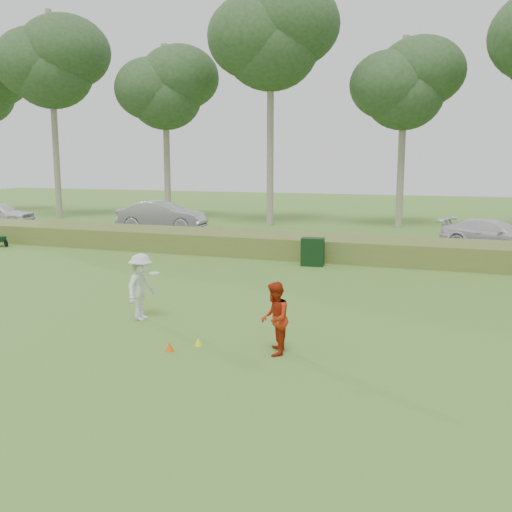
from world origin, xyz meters
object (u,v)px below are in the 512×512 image
at_px(player_white, 141,287).
at_px(cone_orange, 170,346).
at_px(player_red, 275,318).
at_px(car_mid, 162,216).
at_px(car_right, 494,235).
at_px(cone_yellow, 198,342).
at_px(utility_cabinet, 313,252).

relative_size(player_white, cone_orange, 8.03).
distance_m(player_red, car_mid, 22.83).
bearing_deg(player_red, cone_orange, -88.90).
bearing_deg(player_white, player_red, -109.11).
bearing_deg(car_right, player_red, -176.55).
height_order(cone_yellow, car_right, car_right).
xyz_separation_m(player_white, car_mid, (-9.07, 17.20, 0.04)).
height_order(utility_cabinet, car_mid, car_mid).
xyz_separation_m(car_mid, car_right, (18.28, -1.49, -0.15)).
bearing_deg(car_right, cone_yellow, 178.15).
bearing_deg(cone_orange, car_right, 67.68).
bearing_deg(player_white, cone_yellow, -122.31).
relative_size(cone_orange, car_right, 0.05).
distance_m(cone_yellow, utility_cabinet, 10.63).
bearing_deg(cone_yellow, car_right, 68.25).
xyz_separation_m(utility_cabinet, car_mid, (-11.34, 8.05, 0.36)).
bearing_deg(player_red, cone_yellow, -102.55).
relative_size(player_red, cone_orange, 7.26).
xyz_separation_m(player_red, cone_orange, (-2.23, -0.62, -0.68)).
height_order(player_red, cone_yellow, player_red).
relative_size(cone_orange, cone_yellow, 1.16).
height_order(player_white, car_right, player_white).
distance_m(cone_orange, cone_yellow, 0.70).
bearing_deg(cone_yellow, car_mid, 121.47).
bearing_deg(player_white, utility_cabinet, -14.26).
bearing_deg(car_mid, utility_cabinet, -133.25).
height_order(player_white, utility_cabinet, player_white).
bearing_deg(cone_orange, utility_cabinet, 88.28).
bearing_deg(cone_yellow, utility_cabinet, 90.50).
xyz_separation_m(cone_orange, car_mid, (-11.00, 19.23, 0.81)).
bearing_deg(cone_orange, player_white, 133.54).
distance_m(player_red, cone_yellow, 1.93).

